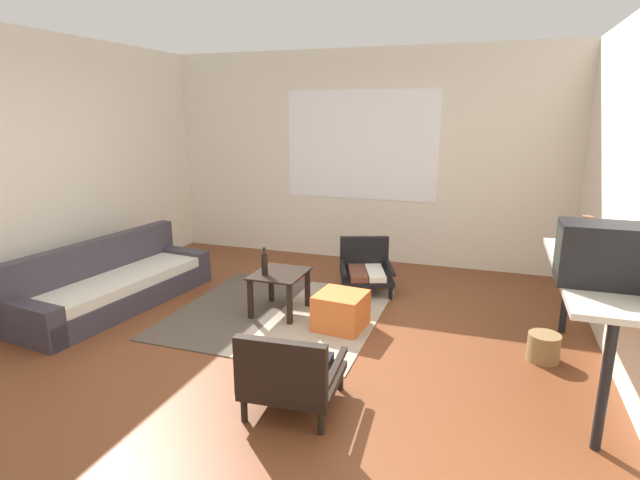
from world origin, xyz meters
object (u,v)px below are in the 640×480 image
Objects in this scene: couch at (114,285)px; glass_bottle at (265,263)px; crt_television at (601,254)px; wicker_basket at (544,347)px; coffee_table at (280,281)px; console_shelf at (588,281)px; clay_vase at (584,242)px; ottoman_orange at (341,311)px; armchair_by_window at (366,268)px; armchair_striped_foreground at (291,374)px.

glass_bottle is at bearing 9.30° from couch.
wicker_basket is at bearing 110.52° from crt_television.
coffee_table is at bearing 163.49° from crt_television.
couch is 1.18× the size of console_shelf.
crt_television reaches higher than couch.
ottoman_orange is at bearing -179.02° from clay_vase.
console_shelf is 3.54× the size of crt_television.
coffee_table is at bearing 174.70° from wicker_basket.
glass_bottle is at bearing -125.08° from armchair_by_window.
armchair_by_window is at bearing 56.40° from coffee_table.
console_shelf reaches higher than couch.
clay_vase reaches higher than wicker_basket.
couch is 6.66× the size of clay_vase.
armchair_striped_foreground reaches higher than ottoman_orange.
crt_television reaches higher than console_shelf.
ottoman_orange is 0.82× the size of crt_television.
couch reaches higher than coffee_table.
coffee_table is 2.23× the size of wicker_basket.
ottoman_orange is 1.31× the size of clay_vase.
couch is at bearing -170.70° from glass_bottle.
crt_television is 0.64m from clay_vase.
couch is at bearing 174.56° from crt_television.
armchair_striped_foreground is at bearing -87.39° from armchair_by_window.
armchair_striped_foreground is at bearing -142.65° from clay_vase.
glass_bottle is at bearing 175.86° from ottoman_orange.
armchair_by_window is at bearing 144.53° from console_shelf.
couch is 4.35m from crt_television.
glass_bottle is at bearing 172.67° from console_shelf.
glass_bottle is (-0.78, 0.06, 0.36)m from ottoman_orange.
clay_vase is at bearing -0.51° from glass_bottle.
glass_bottle reaches higher than ottoman_orange.
crt_television is at bearing -17.62° from ottoman_orange.
glass_bottle is (-0.11, -0.10, 0.20)m from coffee_table.
console_shelf is at bearing -35.47° from armchair_by_window.
coffee_table is 0.30× the size of console_shelf.
coffee_table is (1.68, 0.36, 0.11)m from couch.
clay_vase is 2.72m from glass_bottle.
armchair_by_window is (2.30, 1.30, 0.04)m from couch.
couch is at bearing -167.91° from coffee_table.
armchair_striped_foreground is at bearing -25.87° from couch.
armchair_by_window is 2.97× the size of wicker_basket.
armchair_striped_foreground is at bearing -64.21° from coffee_table.
couch is at bearing -178.03° from wicker_basket.
armchair_by_window is 1.13× the size of armchair_striped_foreground.
armchair_striped_foreground is 2.10m from wicker_basket.
couch is at bearing 154.13° from armchair_striped_foreground.
crt_television is (4.25, -0.40, 0.83)m from couch.
coffee_table is at bearing 170.15° from console_shelf.
armchair_striped_foreground is at bearing -59.33° from glass_bottle.
ottoman_orange is 2.18m from crt_television.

